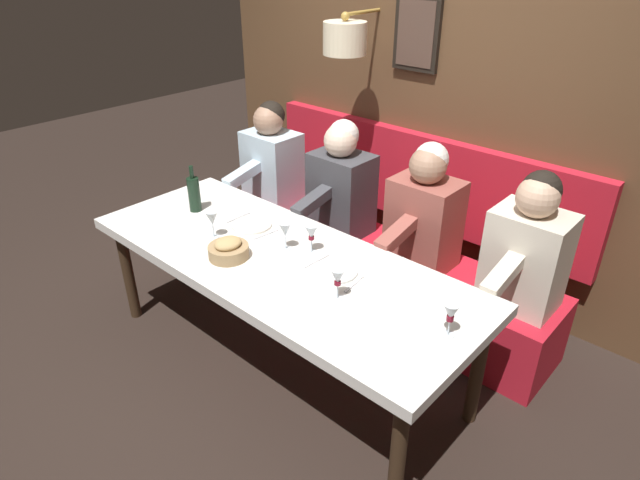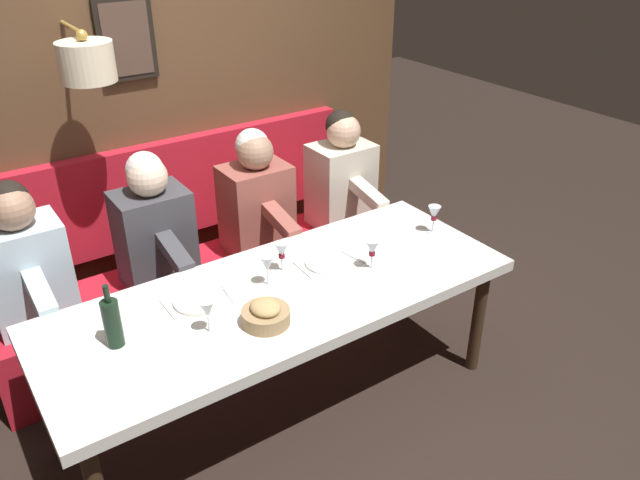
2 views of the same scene
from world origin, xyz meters
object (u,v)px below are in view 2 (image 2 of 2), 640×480
Objects in this scene: diner_far at (24,260)px; wine_bottle at (112,322)px; diner_near at (256,197)px; wine_glass_2 at (267,265)px; wine_glass_3 at (434,214)px; wine_glass_1 at (372,249)px; dining_table at (282,302)px; diner_middle at (153,225)px; bread_bowl at (266,314)px; diner_nearest at (342,173)px; wine_glass_0 at (282,251)px; wine_glass_4 at (207,310)px.

wine_bottle is at bearing -167.78° from diner_far.
diner_near is at bearing -90.00° from diner_far.
wine_glass_3 is at bearing -92.93° from wine_glass_2.
dining_table is at bearing 80.55° from wine_glass_1.
diner_near reaches higher than dining_table.
wine_glass_3 is (-0.85, -1.33, 0.04)m from diner_middle.
wine_glass_2 reaches higher than bread_bowl.
bread_bowl is at bearing 99.89° from wine_glass_3.
diner_middle is at bearing -31.22° from wine_bottle.
diner_nearest is 3.60× the size of bread_bowl.
diner_nearest is 1.00× the size of diner_far.
wine_bottle is (-0.83, 0.50, 0.04)m from diner_middle.
wine_glass_0 is (0.16, -0.10, 0.18)m from dining_table.
diner_near is 4.82× the size of wine_glass_3.
wine_glass_1 is (-0.96, 0.52, 0.04)m from diner_nearest.
diner_far is 1.76m from wine_glass_1.
wine_glass_1 reaches higher than dining_table.
wine_glass_0 is 1.00× the size of wine_glass_3.
diner_far reaches higher than wine_glass_3.
wine_glass_2 is (-0.80, 1.04, 0.04)m from diner_nearest.
diner_middle is 4.82× the size of wine_glass_2.
diner_far is 3.60× the size of bread_bowl.
wine_glass_0 is at bearing -123.71° from diner_far.
bread_bowl is (-0.18, 0.19, 0.11)m from dining_table.
wine_bottle is at bearing 148.78° from diner_middle.
wine_glass_2 is at bearing -65.89° from wine_glass_4.
diner_middle is 2.64× the size of wine_bottle.
wine_glass_4 is at bearing -111.72° from wine_bottle.
diner_nearest is 1.61m from bread_bowl.
diner_nearest is at bearing -51.52° from wine_glass_0.
diner_middle is 0.84m from wine_glass_2.
diner_middle is at bearing 90.00° from diner_near.
diner_nearest is 4.82× the size of wine_glass_1.
diner_nearest is 1.16m from wine_glass_0.
wine_bottle is at bearing 69.09° from bread_bowl.
wine_glass_4 is at bearing 90.91° from wine_glass_1.
dining_table is 0.48m from wine_glass_4.
dining_table is 2.96× the size of diner_nearest.
wine_glass_0 is 0.75× the size of bread_bowl.
diner_nearest and diner_middle have the same top height.
wine_glass_0 is 1.00× the size of wine_glass_2.
dining_table is 0.20m from wine_glass_2.
wine_glass_3 is at bearing -80.11° from bread_bowl.
diner_nearest is at bearing -90.00° from diner_near.
dining_table is 1.35m from diner_nearest.
diner_middle is at bearing 18.88° from wine_glass_2.
wine_glass_2 is (-0.80, -0.27, 0.04)m from diner_middle.
wine_glass_1 is 0.93m from wine_glass_4.
wine_glass_2 is 0.45m from wine_glass_4.
wine_glass_0 is at bearing -151.10° from diner_middle.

